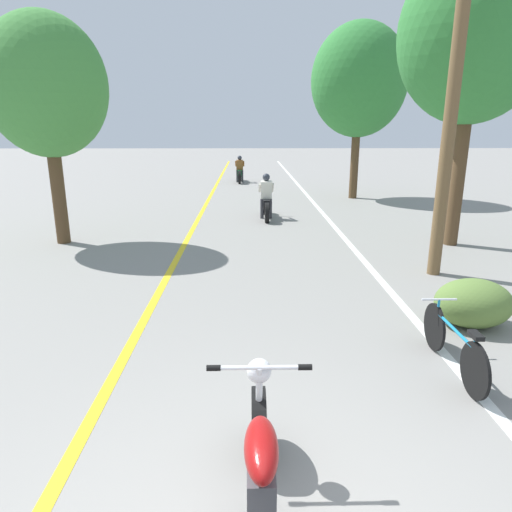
# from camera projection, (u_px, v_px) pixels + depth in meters

# --- Properties ---
(lane_stripe_center) EXTENTS (0.14, 48.00, 0.01)m
(lane_stripe_center) POSITION_uv_depth(u_px,v_px,m) (200.00, 215.00, 14.83)
(lane_stripe_center) COLOR yellow
(lane_stripe_center) RESTS_ON ground
(lane_stripe_edge) EXTENTS (0.14, 48.00, 0.01)m
(lane_stripe_edge) POSITION_uv_depth(u_px,v_px,m) (324.00, 215.00, 14.89)
(lane_stripe_edge) COLOR white
(lane_stripe_edge) RESTS_ON ground
(utility_pole) EXTENTS (1.10, 0.24, 7.26)m
(utility_pole) POSITION_uv_depth(u_px,v_px,m) (456.00, 71.00, 7.97)
(utility_pole) COLOR brown
(utility_pole) RESTS_ON ground
(roadside_tree_right_near) EXTENTS (3.33, 2.99, 6.65)m
(roadside_tree_right_near) POSITION_uv_depth(u_px,v_px,m) (475.00, 35.00, 9.93)
(roadside_tree_right_near) COLOR #513A23
(roadside_tree_right_near) RESTS_ON ground
(roadside_tree_right_far) EXTENTS (3.65, 3.29, 6.58)m
(roadside_tree_right_far) POSITION_uv_depth(u_px,v_px,m) (359.00, 81.00, 17.27)
(roadside_tree_right_far) COLOR #513A23
(roadside_tree_right_far) RESTS_ON ground
(roadside_tree_left) EXTENTS (2.78, 2.51, 5.28)m
(roadside_tree_left) POSITION_uv_depth(u_px,v_px,m) (46.00, 87.00, 10.39)
(roadside_tree_left) COLOR #513A23
(roadside_tree_left) RESTS_ON ground
(roadside_bush) EXTENTS (1.10, 0.88, 0.70)m
(roadside_bush) POSITION_uv_depth(u_px,v_px,m) (473.00, 303.00, 6.55)
(roadside_bush) COLOR #5B7A38
(roadside_bush) RESTS_ON ground
(motorcycle_foreground) EXTENTS (0.83, 2.08, 1.00)m
(motorcycle_foreground) POSITION_uv_depth(u_px,v_px,m) (261.00, 470.00, 3.24)
(motorcycle_foreground) COLOR black
(motorcycle_foreground) RESTS_ON ground
(motorcycle_rider_lead) EXTENTS (0.50, 1.97, 1.40)m
(motorcycle_rider_lead) POSITION_uv_depth(u_px,v_px,m) (266.00, 201.00, 14.28)
(motorcycle_rider_lead) COLOR black
(motorcycle_rider_lead) RESTS_ON ground
(motorcycle_rider_far) EXTENTS (0.50, 2.05, 1.36)m
(motorcycle_rider_far) POSITION_uv_depth(u_px,v_px,m) (240.00, 172.00, 23.58)
(motorcycle_rider_far) COLOR black
(motorcycle_rider_far) RESTS_ON ground
(bicycle_parked) EXTENTS (0.44, 1.70, 0.72)m
(bicycle_parked) POSITION_uv_depth(u_px,v_px,m) (453.00, 345.00, 5.33)
(bicycle_parked) COLOR black
(bicycle_parked) RESTS_ON ground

